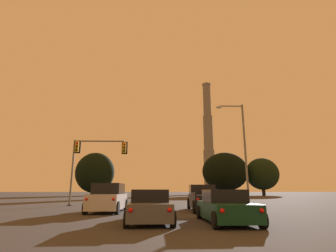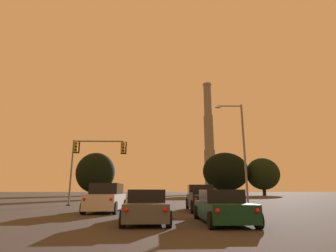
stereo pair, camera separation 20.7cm
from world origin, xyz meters
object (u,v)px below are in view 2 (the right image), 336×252
object	(u,v)px
sedan_center_lane_second	(147,207)
smokestack	(209,148)
traffic_light_overhead_left	(90,155)
suv_left_lane_front	(107,198)
pickup_truck_right_lane_front	(203,199)
sedan_right_lane_second	(222,207)
street_lamp	(240,143)

from	to	relation	value
sedan_center_lane_second	smokestack	xyz separation A→B (m)	(21.02, 100.28, 18.77)
sedan_center_lane_second	traffic_light_overhead_left	bearing A→B (deg)	112.89
suv_left_lane_front	pickup_truck_right_lane_front	distance (m)	6.76
sedan_center_lane_second	sedan_right_lane_second	distance (m)	3.40
traffic_light_overhead_left	smokestack	xyz separation A→B (m)	(27.45, 86.93, 14.63)
traffic_light_overhead_left	pickup_truck_right_lane_front	bearing A→B (deg)	-32.57
suv_left_lane_front	sedan_right_lane_second	bearing A→B (deg)	-43.89
sedan_center_lane_second	smokestack	distance (m)	104.17
suv_left_lane_front	pickup_truck_right_lane_front	xyz separation A→B (m)	(6.67, 1.11, -0.09)
pickup_truck_right_lane_front	traffic_light_overhead_left	xyz separation A→B (m)	(-10.06, 6.42, 4.00)
smokestack	sedan_center_lane_second	bearing A→B (deg)	-101.84
suv_left_lane_front	smokestack	world-z (taller)	smokestack
sedan_right_lane_second	street_lamp	world-z (taller)	street_lamp
sedan_center_lane_second	sedan_right_lane_second	bearing A→B (deg)	-9.58
sedan_right_lane_second	street_lamp	bearing A→B (deg)	68.21
suv_left_lane_front	traffic_light_overhead_left	bearing A→B (deg)	114.36
sedan_center_lane_second	traffic_light_overhead_left	xyz separation A→B (m)	(-6.43, 13.35, 4.13)
suv_left_lane_front	sedan_center_lane_second	world-z (taller)	suv_left_lane_front
sedan_center_lane_second	sedan_right_lane_second	world-z (taller)	same
suv_left_lane_front	traffic_light_overhead_left	world-z (taller)	traffic_light_overhead_left
suv_left_lane_front	street_lamp	xyz separation A→B (m)	(11.42, 7.01, 5.04)
sedan_center_lane_second	smokestack	world-z (taller)	smokestack
traffic_light_overhead_left	street_lamp	xyz separation A→B (m)	(14.80, -0.53, 1.14)
pickup_truck_right_lane_front	traffic_light_overhead_left	size ratio (longest dim) A/B	0.88
sedan_right_lane_second	pickup_truck_right_lane_front	bearing A→B (deg)	86.97
sedan_right_lane_second	traffic_light_overhead_left	size ratio (longest dim) A/B	0.75
pickup_truck_right_lane_front	sedan_center_lane_second	xyz separation A→B (m)	(-3.62, -6.93, -0.14)
sedan_right_lane_second	sedan_center_lane_second	bearing A→B (deg)	172.14
smokestack	sedan_right_lane_second	bearing A→B (deg)	-99.94
sedan_right_lane_second	suv_left_lane_front	bearing A→B (deg)	134.82
suv_left_lane_front	smokestack	distance (m)	99.23
suv_left_lane_front	smokestack	size ratio (longest dim) A/B	0.10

